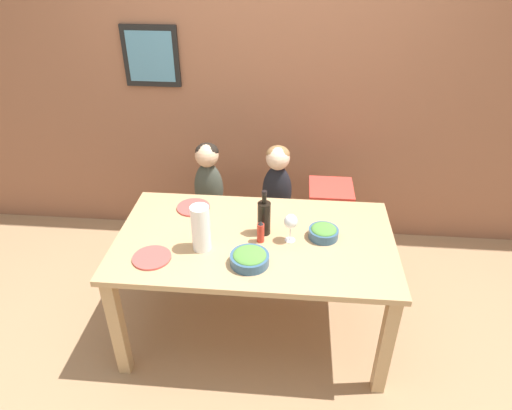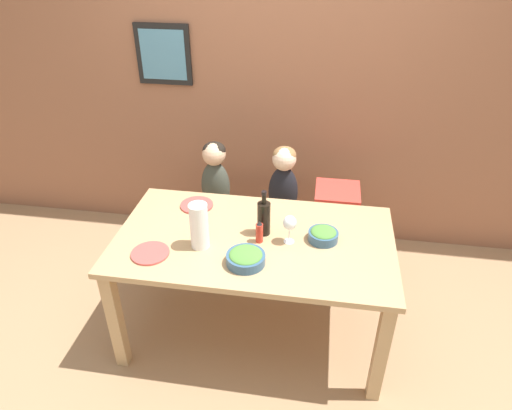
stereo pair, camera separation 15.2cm
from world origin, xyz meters
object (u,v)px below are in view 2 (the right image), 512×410
Objects in this scene: salad_bowl_small at (323,235)px; chair_far_center at (282,224)px; chair_right_highchair at (336,210)px; chair_far_left at (217,218)px; dinner_plate_front_left at (150,253)px; wine_bottle at (264,217)px; dinner_plate_back_left at (197,205)px; salad_bowl_large at (246,258)px; person_child_left at (215,174)px; person_child_center at (284,179)px; paper_towel_roll at (199,226)px; wine_glass_near at (290,223)px.

chair_far_center is at bearing 113.84° from salad_bowl_small.
chair_far_left is at bearing 180.00° from chair_right_highchair.
dinner_plate_front_left reaches higher than chair_right_highchair.
wine_bottle is 1.34× the size of dinner_plate_back_left.
wine_bottle is 0.30m from salad_bowl_large.
chair_far_left is 2.10× the size of dinner_plate_back_left.
wine_bottle reaches higher than dinner_plate_front_left.
person_child_left is at bearing 112.57° from salad_bowl_large.
chair_far_left is 0.90m from chair_right_highchair.
salad_bowl_large is at bearing -96.03° from person_child_center.
salad_bowl_small is (-0.09, -0.68, 0.25)m from chair_right_highchair.
person_child_left is 2.02× the size of paper_towel_roll.
paper_towel_roll is at bearing -71.68° from dinner_plate_back_left.
dinner_plate_front_left is (-0.74, -0.23, -0.12)m from wine_glass_near.
paper_towel_roll reaches higher than chair_far_center.
person_child_center is 2.60× the size of dinner_plate_front_left.
person_child_center is at bearing 113.79° from salad_bowl_small.
person_child_left is at bearing 124.13° from wine_bottle.
paper_towel_roll reaches higher than person_child_left.
chair_far_left is 0.99m from paper_towel_roll.
paper_towel_roll is 1.29× the size of dinner_plate_back_left.
dinner_plate_back_left is (-0.62, 0.29, -0.12)m from wine_glass_near.
chair_far_left is at bearing -90.00° from person_child_left.
chair_right_highchair is 3.31× the size of dinner_plate_front_left.
wine_bottle reaches higher than person_child_center.
wine_bottle is at bearing -123.04° from chair_right_highchair.
person_child_left is at bearing 129.78° from wine_glass_near.
wine_glass_near is at bearing -81.51° from chair_far_center.
person_child_center is 3.14× the size of wine_glass_near.
dinner_plate_back_left is at bearing 154.88° from wine_glass_near.
salad_bowl_large is (-0.49, -0.95, 0.25)m from chair_right_highchair.
salad_bowl_small is (0.30, -0.68, 0.41)m from chair_far_center.
dinner_plate_back_left is (-0.51, -0.43, 0.38)m from chair_far_center.
wine_bottle is at bearing 177.72° from salad_bowl_small.
dinner_plate_back_left is (-0.41, 0.52, -0.03)m from salad_bowl_large.
chair_far_center is 0.89m from wine_glass_near.
salad_bowl_large is 0.53m from dinner_plate_front_left.
paper_towel_roll is 0.70m from salad_bowl_small.
dinner_plate_back_left is at bearing 153.85° from wine_bottle.
wine_bottle is 0.17m from wine_glass_near.
salad_bowl_small is at bearing 13.58° from paper_towel_roll.
chair_far_center is 1.56× the size of wine_bottle.
salad_bowl_small is at bearing -40.39° from chair_far_left.
wine_bottle is (-0.05, -0.66, 0.11)m from person_child_center.
person_child_left is at bearing 179.83° from chair_far_center.
dinner_plate_front_left is at bearing -163.24° from salad_bowl_small.
person_child_center reaches higher than chair_far_left.
salad_bowl_large is at bearing -117.06° from chair_right_highchair.
person_child_center is (0.50, 0.00, 0.00)m from person_child_left.
chair_far_center is 0.85m from salad_bowl_small.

